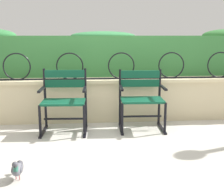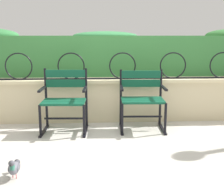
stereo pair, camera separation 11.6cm
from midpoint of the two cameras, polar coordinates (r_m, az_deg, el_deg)
ground_plane at (r=4.11m, az=0.88°, el=-7.78°), size 60.00×60.00×0.00m
stone_wall at (r=4.79m, az=0.21°, el=-0.78°), size 7.48×0.41×0.67m
iron_arch_fence at (r=4.62m, az=-1.89°, el=5.29°), size 6.94×0.02×0.42m
hedge_row at (r=5.16m, az=-0.31°, el=7.99°), size 7.33×0.59×0.79m
park_chair_left at (r=4.26m, az=-8.33°, el=-0.65°), size 0.66×0.55×0.88m
park_chair_right at (r=4.34m, az=6.52°, el=-0.46°), size 0.66×0.55×0.86m
pigeon_near_chairs at (r=3.05m, az=-17.23°, el=-13.13°), size 0.11×0.29×0.22m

